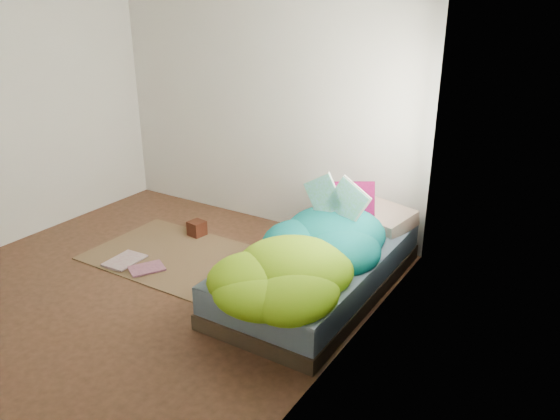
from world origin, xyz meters
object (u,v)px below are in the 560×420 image
object	(u,v)px
pillow_magenta	(351,204)
wooden_box	(197,228)
floor_book_b	(143,264)
open_book	(335,187)
floor_book_a	(114,258)
bed	(319,271)

from	to	relation	value
pillow_magenta	wooden_box	distance (m)	1.61
pillow_magenta	wooden_box	xyz separation A→B (m)	(-1.50, -0.35, -0.45)
wooden_box	floor_book_b	distance (m)	0.76
open_book	floor_book_a	distance (m)	2.14
floor_book_b	bed	bearing A→B (deg)	47.24
bed	floor_book_a	xyz separation A→B (m)	(-1.82, -0.53, -0.14)
bed	pillow_magenta	xyz separation A→B (m)	(-0.03, 0.64, 0.37)
floor_book_a	wooden_box	bearing A→B (deg)	67.32
open_book	pillow_magenta	bearing A→B (deg)	99.55
pillow_magenta	floor_book_b	bearing A→B (deg)	-175.89
open_book	wooden_box	world-z (taller)	open_book
open_book	wooden_box	size ratio (longest dim) A/B	3.35
pillow_magenta	open_book	distance (m)	0.50
open_book	floor_book_b	xyz separation A→B (m)	(-1.52, -0.70, -0.80)
pillow_magenta	open_book	xyz separation A→B (m)	(0.04, -0.41, 0.29)
pillow_magenta	open_book	size ratio (longest dim) A/B	0.81
open_book	floor_book_b	bearing A→B (deg)	-151.07
wooden_box	floor_book_b	size ratio (longest dim) A/B	0.50
open_book	floor_book_b	distance (m)	1.86
pillow_magenta	floor_book_a	bearing A→B (deg)	-179.71
bed	floor_book_b	world-z (taller)	bed
pillow_magenta	open_book	world-z (taller)	open_book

